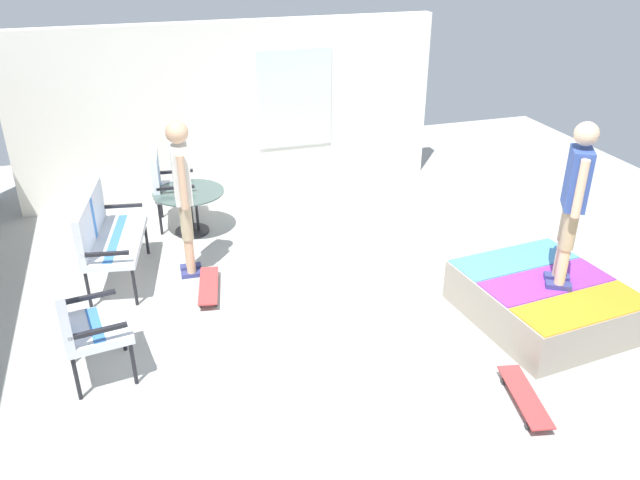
# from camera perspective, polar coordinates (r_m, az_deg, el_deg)

# --- Properties ---
(ground_plane) EXTENTS (12.00, 12.00, 0.10)m
(ground_plane) POSITION_cam_1_polar(r_m,az_deg,el_deg) (6.57, 3.19, -7.46)
(ground_plane) COLOR #A8A8A3
(house_facade) EXTENTS (0.23, 6.00, 2.45)m
(house_facade) POSITION_cam_1_polar(r_m,az_deg,el_deg) (9.30, -7.83, 11.51)
(house_facade) COLOR white
(house_facade) RESTS_ON ground_plane
(skate_ramp) EXTENTS (1.68, 2.09, 0.45)m
(skate_ramp) POSITION_cam_1_polar(r_m,az_deg,el_deg) (6.82, 19.63, -5.07)
(skate_ramp) COLOR gray
(skate_ramp) RESTS_ON ground_plane
(patio_bench) EXTENTS (1.32, 0.75, 1.02)m
(patio_bench) POSITION_cam_1_polar(r_m,az_deg,el_deg) (7.32, -18.88, 0.79)
(patio_bench) COLOR black
(patio_bench) RESTS_ON ground_plane
(patio_chair_near_house) EXTENTS (0.67, 0.61, 1.02)m
(patio_chair_near_house) POSITION_cam_1_polar(r_m,az_deg,el_deg) (8.49, -13.63, 5.09)
(patio_chair_near_house) COLOR black
(patio_chair_near_house) RESTS_ON ground_plane
(patio_chair_by_wall) EXTENTS (0.69, 0.63, 1.02)m
(patio_chair_by_wall) POSITION_cam_1_polar(r_m,az_deg,el_deg) (5.81, -20.81, -6.68)
(patio_chair_by_wall) COLOR black
(patio_chair_by_wall) RESTS_ON ground_plane
(patio_table) EXTENTS (0.90, 0.90, 0.57)m
(patio_table) POSITION_cam_1_polar(r_m,az_deg,el_deg) (8.30, -11.65, 3.23)
(patio_table) COLOR black
(patio_table) RESTS_ON ground_plane
(person_watching) EXTENTS (0.48, 0.25, 1.80)m
(person_watching) POSITION_cam_1_polar(r_m,az_deg,el_deg) (7.05, -12.27, 4.67)
(person_watching) COLOR navy
(person_watching) RESTS_ON ground_plane
(person_skater) EXTENTS (0.43, 0.35, 1.63)m
(person_skater) POSITION_cam_1_polar(r_m,az_deg,el_deg) (6.28, 21.93, 3.80)
(person_skater) COLOR navy
(person_skater) RESTS_ON skate_ramp
(skateboard_by_bench) EXTENTS (0.82, 0.34, 0.10)m
(skateboard_by_bench) POSITION_cam_1_polar(r_m,az_deg,el_deg) (7.03, -9.99, -4.09)
(skateboard_by_bench) COLOR #B23838
(skateboard_by_bench) RESTS_ON ground_plane
(skateboard_spare) EXTENTS (0.82, 0.36, 0.10)m
(skateboard_spare) POSITION_cam_1_polar(r_m,az_deg,el_deg) (5.73, 17.94, -13.26)
(skateboard_spare) COLOR #B23838
(skateboard_spare) RESTS_ON ground_plane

